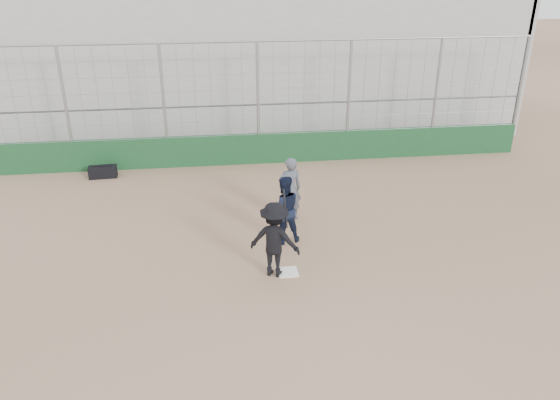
{
  "coord_description": "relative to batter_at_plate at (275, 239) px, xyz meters",
  "views": [
    {
      "loc": [
        -1.5,
        -10.3,
        6.58
      ],
      "look_at": [
        0.0,
        1.4,
        1.15
      ],
      "focal_mm": 35.0,
      "sensor_mm": 36.0,
      "label": 1
    }
  ],
  "objects": [
    {
      "name": "bleachers",
      "position": [
        0.3,
        11.95,
        2.06
      ],
      "size": [
        20.25,
        6.7,
        6.98
      ],
      "color": "gray",
      "rests_on": "ground"
    },
    {
      "name": "equipment_bag",
      "position": [
        -4.73,
        6.31,
        -0.68
      ],
      "size": [
        0.88,
        0.42,
        0.41
      ],
      "color": "black",
      "rests_on": "ground"
    },
    {
      "name": "home_plate",
      "position": [
        0.3,
        0.0,
        -0.85
      ],
      "size": [
        0.44,
        0.44,
        0.02
      ],
      "primitive_type": "cube",
      "color": "white",
      "rests_on": "ground"
    },
    {
      "name": "catcher_crouched",
      "position": [
        0.39,
        1.39,
        -0.28
      ],
      "size": [
        0.99,
        0.85,
        1.18
      ],
      "color": "black",
      "rests_on": "ground"
    },
    {
      "name": "batter_at_plate",
      "position": [
        0.0,
        0.0,
        0.0
      ],
      "size": [
        1.28,
        1.02,
        1.88
      ],
      "color": "black",
      "rests_on": "ground"
    },
    {
      "name": "umpire",
      "position": [
        0.72,
        2.65,
        -0.08
      ],
      "size": [
        0.71,
        0.54,
        1.57
      ],
      "primitive_type": "imported",
      "rotation": [
        0.0,
        0.0,
        3.35
      ],
      "color": "#434955",
      "rests_on": "ground"
    },
    {
      "name": "ground",
      "position": [
        0.3,
        0.0,
        -0.87
      ],
      "size": [
        90.0,
        90.0,
        0.0
      ],
      "primitive_type": "plane",
      "color": "brown",
      "rests_on": "ground"
    },
    {
      "name": "backstop",
      "position": [
        0.3,
        7.0,
        0.09
      ],
      "size": [
        18.1,
        0.25,
        4.04
      ],
      "color": "#123B1D",
      "rests_on": "ground"
    }
  ]
}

